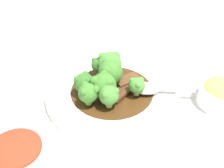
# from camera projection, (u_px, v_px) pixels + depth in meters

# --- Properties ---
(ground_plane) EXTENTS (4.00, 4.00, 0.00)m
(ground_plane) POSITION_uv_depth(u_px,v_px,m) (112.00, 96.00, 0.70)
(ground_plane) COLOR silver
(main_plate) EXTENTS (0.29, 0.29, 0.02)m
(main_plate) POSITION_uv_depth(u_px,v_px,m) (112.00, 92.00, 0.69)
(main_plate) COLOR white
(main_plate) RESTS_ON ground_plane
(beef_strip_0) EXTENTS (0.07, 0.07, 0.01)m
(beef_strip_0) POSITION_uv_depth(u_px,v_px,m) (90.00, 83.00, 0.69)
(beef_strip_0) COLOR brown
(beef_strip_0) RESTS_ON main_plate
(beef_strip_1) EXTENTS (0.06, 0.05, 0.01)m
(beef_strip_1) POSITION_uv_depth(u_px,v_px,m) (128.00, 81.00, 0.70)
(beef_strip_1) COLOR brown
(beef_strip_1) RESTS_ON main_plate
(beef_strip_2) EXTENTS (0.07, 0.03, 0.01)m
(beef_strip_2) POSITION_uv_depth(u_px,v_px,m) (122.00, 92.00, 0.67)
(beef_strip_2) COLOR #56331E
(beef_strip_2) RESTS_ON main_plate
(broccoli_floret_0) EXTENTS (0.04, 0.04, 0.05)m
(broccoli_floret_0) POSITION_uv_depth(u_px,v_px,m) (109.00, 95.00, 0.62)
(broccoli_floret_0) COLOR #8EB756
(broccoli_floret_0) RESTS_ON main_plate
(broccoli_floret_1) EXTENTS (0.05, 0.05, 0.06)m
(broccoli_floret_1) POSITION_uv_depth(u_px,v_px,m) (110.00, 63.00, 0.70)
(broccoli_floret_1) COLOR #7FA84C
(broccoli_floret_1) RESTS_ON main_plate
(broccoli_floret_2) EXTENTS (0.04, 0.04, 0.05)m
(broccoli_floret_2) POSITION_uv_depth(u_px,v_px,m) (84.00, 83.00, 0.66)
(broccoli_floret_2) COLOR #8EB756
(broccoli_floret_2) RESTS_ON main_plate
(broccoli_floret_3) EXTENTS (0.04, 0.04, 0.05)m
(broccoli_floret_3) POSITION_uv_depth(u_px,v_px,m) (88.00, 93.00, 0.63)
(broccoli_floret_3) COLOR #7FA84C
(broccoli_floret_3) RESTS_ON main_plate
(broccoli_floret_4) EXTENTS (0.04, 0.04, 0.04)m
(broccoli_floret_4) POSITION_uv_depth(u_px,v_px,m) (137.00, 85.00, 0.65)
(broccoli_floret_4) COLOR #8EB756
(broccoli_floret_4) RESTS_ON main_plate
(broccoli_floret_5) EXTENTS (0.05, 0.05, 0.06)m
(broccoli_floret_5) POSITION_uv_depth(u_px,v_px,m) (103.00, 84.00, 0.64)
(broccoli_floret_5) COLOR #7FA84C
(broccoli_floret_5) RESTS_ON main_plate
(broccoli_floret_6) EXTENTS (0.05, 0.05, 0.06)m
(broccoli_floret_6) POSITION_uv_depth(u_px,v_px,m) (111.00, 72.00, 0.67)
(broccoli_floret_6) COLOR #7FA84C
(broccoli_floret_6) RESTS_ON main_plate
(broccoli_floret_7) EXTENTS (0.04, 0.04, 0.04)m
(broccoli_floret_7) POSITION_uv_depth(u_px,v_px,m) (99.00, 65.00, 0.71)
(broccoli_floret_7) COLOR #7FA84C
(broccoli_floret_7) RESTS_ON main_plate
(serving_spoon) EXTENTS (0.12, 0.18, 0.01)m
(serving_spoon) POSITION_uv_depth(u_px,v_px,m) (153.00, 89.00, 0.68)
(serving_spoon) COLOR silver
(serving_spoon) RESTS_ON main_plate
(side_bowl_kimchi) EXTENTS (0.12, 0.12, 0.04)m
(side_bowl_kimchi) POSITION_uv_depth(u_px,v_px,m) (16.00, 152.00, 0.54)
(side_bowl_kimchi) COLOR white
(side_bowl_kimchi) RESTS_ON ground_plane
(side_bowl_appetizer) EXTENTS (0.10, 0.10, 0.05)m
(side_bowl_appetizer) POSITION_uv_depth(u_px,v_px,m) (221.00, 93.00, 0.66)
(side_bowl_appetizer) COLOR white
(side_bowl_appetizer) RESTS_ON ground_plane
(sauce_dish) EXTENTS (0.07, 0.07, 0.01)m
(sauce_dish) POSITION_uv_depth(u_px,v_px,m) (72.00, 49.00, 0.84)
(sauce_dish) COLOR white
(sauce_dish) RESTS_ON ground_plane
(paper_napkin) EXTENTS (0.13, 0.11, 0.01)m
(paper_napkin) POSITION_uv_depth(u_px,v_px,m) (93.00, 45.00, 0.86)
(paper_napkin) COLOR white
(paper_napkin) RESTS_ON ground_plane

